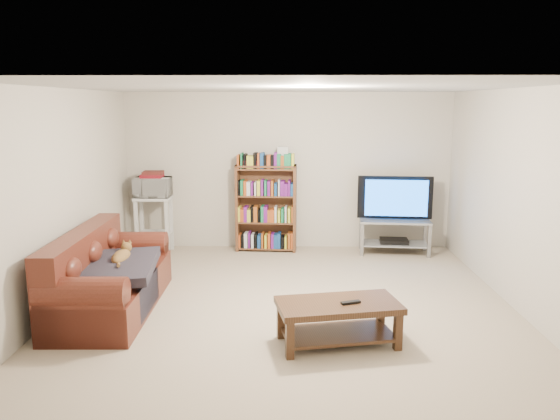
{
  "coord_description": "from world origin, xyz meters",
  "views": [
    {
      "loc": [
        -0.02,
        -5.89,
        2.23
      ],
      "look_at": [
        -0.1,
        0.4,
        1.0
      ],
      "focal_mm": 35.0,
      "sensor_mm": 36.0,
      "label": 1
    }
  ],
  "objects_px": {
    "bookshelf": "(266,207)",
    "tv_stand": "(394,231)",
    "sofa": "(105,282)",
    "coffee_table": "(338,315)"
  },
  "relations": [
    {
      "from": "bookshelf",
      "to": "tv_stand",
      "type": "bearing_deg",
      "value": -0.49
    },
    {
      "from": "sofa",
      "to": "tv_stand",
      "type": "distance_m",
      "value": 4.3
    },
    {
      "from": "sofa",
      "to": "tv_stand",
      "type": "height_order",
      "value": "sofa"
    },
    {
      "from": "sofa",
      "to": "tv_stand",
      "type": "bearing_deg",
      "value": 32.14
    },
    {
      "from": "sofa",
      "to": "coffee_table",
      "type": "xyz_separation_m",
      "value": [
        2.48,
        -0.86,
        -0.02
      ]
    },
    {
      "from": "coffee_table",
      "to": "bookshelf",
      "type": "xyz_separation_m",
      "value": [
        -0.8,
        3.34,
        0.4
      ]
    },
    {
      "from": "bookshelf",
      "to": "coffee_table",
      "type": "bearing_deg",
      "value": -72.69
    },
    {
      "from": "coffee_table",
      "to": "tv_stand",
      "type": "height_order",
      "value": "tv_stand"
    },
    {
      "from": "coffee_table",
      "to": "bookshelf",
      "type": "relative_size",
      "value": 0.92
    },
    {
      "from": "tv_stand",
      "to": "bookshelf",
      "type": "height_order",
      "value": "bookshelf"
    }
  ]
}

